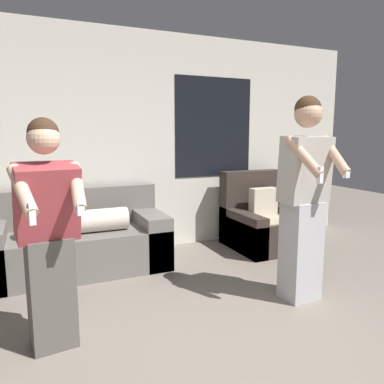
{
  "coord_description": "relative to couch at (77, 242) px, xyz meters",
  "views": [
    {
      "loc": [
        -1.0,
        -1.33,
        1.47
      ],
      "look_at": [
        0.13,
        1.25,
        1.03
      ],
      "focal_mm": 35.0,
      "sensor_mm": 36.0,
      "label": 1
    }
  ],
  "objects": [
    {
      "name": "wall_back",
      "position": [
        0.6,
        0.47,
        1.04
      ],
      "size": [
        6.75,
        0.07,
        2.7
      ],
      "color": "beige",
      "rests_on": "ground_plane"
    },
    {
      "name": "person_left",
      "position": [
        -0.33,
        -1.48,
        0.48
      ],
      "size": [
        0.45,
        0.54,
        1.57
      ],
      "color": "#56514C",
      "rests_on": "ground_plane"
    },
    {
      "name": "couch",
      "position": [
        0.0,
        0.0,
        0.0
      ],
      "size": [
        1.9,
        0.86,
        0.87
      ],
      "color": "slate",
      "rests_on": "ground_plane"
    },
    {
      "name": "armchair",
      "position": [
        2.34,
        -0.08,
        -0.01
      ],
      "size": [
        0.88,
        0.91,
        0.97
      ],
      "color": "#332823",
      "rests_on": "ground_plane"
    },
    {
      "name": "person_right",
      "position": [
        1.74,
        -1.55,
        0.6
      ],
      "size": [
        0.49,
        0.49,
        1.78
      ],
      "color": "#B2B2B7",
      "rests_on": "ground_plane"
    }
  ]
}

